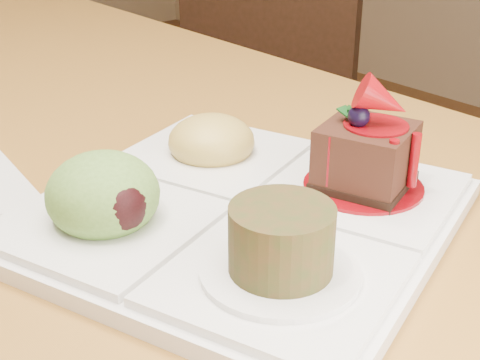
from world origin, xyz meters
TOP-DOWN VIEW (x-y plane):
  - chair_right at (0.79, 0.26)m, footprint 0.53×0.53m
  - sampler_plate at (0.18, -0.44)m, footprint 0.34×0.34m

SIDE VIEW (x-z plane):
  - chair_right at x=0.79m, z-range 0.06..0.97m
  - sampler_plate at x=0.18m, z-range 0.72..0.82m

